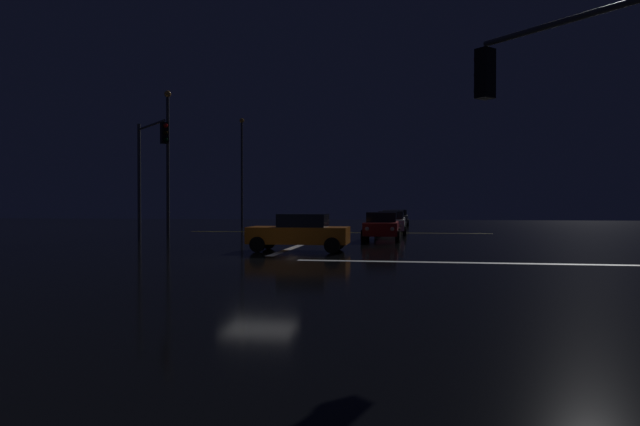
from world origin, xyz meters
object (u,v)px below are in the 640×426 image
at_px(sedan_white, 391,223).
at_px(sedan_silver, 393,220).
at_px(sedan_black, 393,219).
at_px(traffic_signal_se, 580,96).
at_px(streetlamp_left_far, 242,165).
at_px(sedan_orange_crossing, 300,232).
at_px(sedan_gray, 398,218).
at_px(sedan_red, 382,226).
at_px(traffic_signal_nw, 149,158).
at_px(streetlamp_left_near, 168,152).

bearing_deg(sedan_white, sedan_silver, 90.14).
xyz_separation_m(sedan_black, traffic_signal_se, (4.45, -38.22, 3.08)).
height_order(sedan_silver, streetlamp_left_far, streetlamp_left_far).
bearing_deg(sedan_orange_crossing, sedan_silver, 80.80).
bearing_deg(sedan_gray, sedan_red, -91.20).
bearing_deg(sedan_silver, sedan_red, -91.34).
height_order(traffic_signal_nw, streetlamp_left_far, streetlamp_left_far).
bearing_deg(sedan_orange_crossing, sedan_black, 83.08).
distance_m(sedan_silver, sedan_gray, 10.96).
bearing_deg(sedan_red, streetlamp_left_far, 126.42).
bearing_deg(sedan_orange_crossing, streetlamp_left_far, 112.03).
height_order(sedan_red, traffic_signal_nw, traffic_signal_nw).
xyz_separation_m(sedan_white, traffic_signal_se, (4.23, -26.73, 3.08)).
bearing_deg(sedan_gray, sedan_orange_crossing, -96.41).
bearing_deg(sedan_black, sedan_red, -90.30).
xyz_separation_m(sedan_black, streetlamp_left_near, (-13.99, -15.27, 4.58)).
xyz_separation_m(sedan_white, sedan_silver, (-0.02, 6.22, 0.00)).
bearing_deg(traffic_signal_se, sedan_white, 98.99).
height_order(sedan_gray, streetlamp_left_near, streetlamp_left_near).
bearing_deg(sedan_gray, sedan_black, -94.07).
height_order(sedan_orange_crossing, streetlamp_left_far, streetlamp_left_far).
bearing_deg(streetlamp_left_near, sedan_orange_crossing, -44.84).
bearing_deg(sedan_orange_crossing, sedan_gray, 83.59).
distance_m(sedan_gray, streetlamp_left_far, 16.02).
bearing_deg(streetlamp_left_near, sedan_white, 14.92).
relative_size(sedan_red, sedan_silver, 1.00).
relative_size(sedan_orange_crossing, traffic_signal_se, 0.77).
bearing_deg(streetlamp_left_far, sedan_silver, -22.86).
xyz_separation_m(traffic_signal_se, streetlamp_left_far, (-18.45, 38.95, 1.89)).
bearing_deg(sedan_white, traffic_signal_nw, -140.51).
bearing_deg(sedan_silver, streetlamp_left_far, 157.14).
bearing_deg(traffic_signal_nw, sedan_white, 39.49).
bearing_deg(sedan_orange_crossing, streetlamp_left_near, 135.16).
height_order(sedan_white, sedan_gray, same).
relative_size(traffic_signal_nw, streetlamp_left_near, 0.69).
relative_size(streetlamp_left_far, streetlamp_left_near, 1.08).
xyz_separation_m(sedan_gray, traffic_signal_nw, (-12.52, -27.35, 3.62)).
relative_size(sedan_white, traffic_signal_se, 0.77).
relative_size(sedan_black, sedan_gray, 1.00).
bearing_deg(sedan_orange_crossing, traffic_signal_se, -57.98).
distance_m(sedan_silver, sedan_orange_crossing, 21.06).
height_order(sedan_gray, traffic_signal_se, traffic_signal_se).
xyz_separation_m(sedan_black, streetlamp_left_far, (-13.99, 0.73, 4.97)).
bearing_deg(sedan_white, traffic_signal_se, -81.01).
height_order(sedan_white, traffic_signal_nw, traffic_signal_nw).
relative_size(sedan_white, sedan_gray, 1.00).
xyz_separation_m(sedan_silver, traffic_signal_nw, (-12.32, -16.39, 3.62)).
bearing_deg(sedan_red, sedan_silver, 88.66).
xyz_separation_m(sedan_white, sedan_black, (-0.22, 11.48, 0.00)).
relative_size(sedan_gray, sedan_orange_crossing, 1.00).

